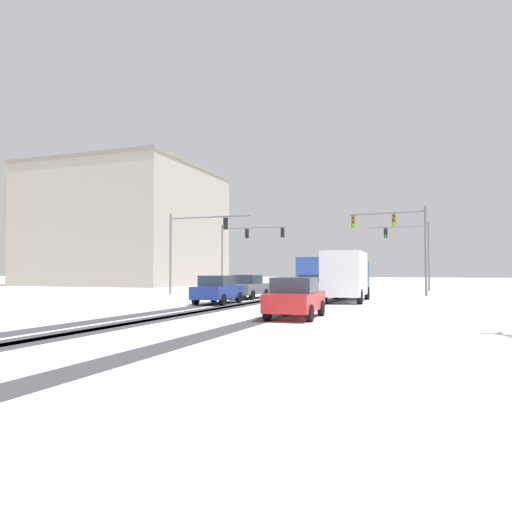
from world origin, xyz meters
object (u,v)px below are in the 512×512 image
Objects in this scene: bus_oncoming at (318,270)px; box_truck_delivery at (347,275)px; car_red_fourth at (295,298)px; traffic_signal_near_left at (193,238)px; traffic_signal_near_right at (398,233)px; car_blue_third at (218,290)px; traffic_signal_far_left at (244,243)px; car_silver_lead at (312,285)px; office_building_far_left_block at (127,227)px; traffic_signal_far_right at (412,244)px; car_grey_second at (248,287)px.

box_truck_delivery is at bearing -72.89° from bus_oncoming.
bus_oncoming is (-7.79, 36.90, 1.18)m from car_red_fourth.
car_red_fourth is at bearing -50.54° from traffic_signal_near_left.
traffic_signal_near_right is 1.56× the size of car_blue_third.
car_silver_lead is (9.13, -9.13, -3.85)m from traffic_signal_far_left.
car_red_fourth is 52.53m from office_building_far_left_block.
traffic_signal_far_left is at bearing 115.99° from car_red_fourth.
traffic_signal_far_right reaches higher than car_silver_lead.
traffic_signal_far_left is 20.31m from car_blue_third.
box_truck_delivery is 0.34× the size of office_building_far_left_block.
box_truck_delivery is (7.83, -25.45, -0.36)m from bus_oncoming.
traffic_signal_far_left is at bearing -165.80° from traffic_signal_far_right.
traffic_signal_near_left is 32.00m from office_building_far_left_block.
car_grey_second is at bearing 119.20° from car_red_fourth.
traffic_signal_far_left is 0.89× the size of box_truck_delivery.
car_silver_lead is 20.82m from bus_oncoming.
traffic_signal_near_left is 0.63× the size of bus_oncoming.
office_building_far_left_block is (-28.61, 31.69, 7.19)m from car_blue_third.
car_blue_third is (6.38, -8.95, -3.67)m from traffic_signal_near_left.
car_red_fourth is (12.53, -25.72, -3.85)m from traffic_signal_far_left.
traffic_signal_near_right is at bearing -28.68° from office_building_far_left_block.
box_truck_delivery is at bearing -112.65° from traffic_signal_near_right.
car_grey_second is at bearing -42.76° from office_building_far_left_block.
traffic_signal_far_left reaches higher than car_grey_second.
box_truck_delivery is at bearing -37.46° from office_building_far_left_block.
traffic_signal_far_left is at bearing 152.28° from traffic_signal_near_right.
traffic_signal_near_left is 10.07m from traffic_signal_far_left.
traffic_signal_near_left is 1.05× the size of traffic_signal_far_left.
traffic_signal_far_right is 1.55× the size of car_red_fourth.
car_blue_third is at bearing -72.42° from traffic_signal_far_left.
car_blue_third is at bearing -54.54° from traffic_signal_near_left.
car_red_fourth is at bearing -45.84° from car_blue_third.
traffic_signal_far_left is 26.11m from office_building_far_left_block.
traffic_signal_far_left reaches higher than car_red_fourth.
car_grey_second is 24.69m from bus_oncoming.
office_building_far_left_block is (-35.16, 26.94, 6.37)m from box_truck_delivery.
traffic_signal_far_left is 1.62× the size of car_silver_lead.
traffic_signal_far_right and traffic_signal_near_left have the same top height.
traffic_signal_far_right is 20.29m from car_grey_second.
traffic_signal_far_left is 0.30× the size of office_building_far_left_block.
office_building_far_left_block is at bearing 167.06° from traffic_signal_far_right.
traffic_signal_far_left reaches higher than bus_oncoming.
car_silver_lead is at bearing -77.83° from bus_oncoming.
office_building_far_left_block is (-37.78, 20.66, 3.38)m from traffic_signal_near_right.
traffic_signal_far_left reaches higher than car_silver_lead.
office_building_far_left_block is at bearing 151.32° from traffic_signal_near_right.
traffic_signal_far_left is 13.47m from car_silver_lead.
traffic_signal_far_right is 18.63m from box_truck_delivery.
car_red_fourth is at bearing -60.80° from car_grey_second.
bus_oncoming is at bearing 76.51° from traffic_signal_near_left.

